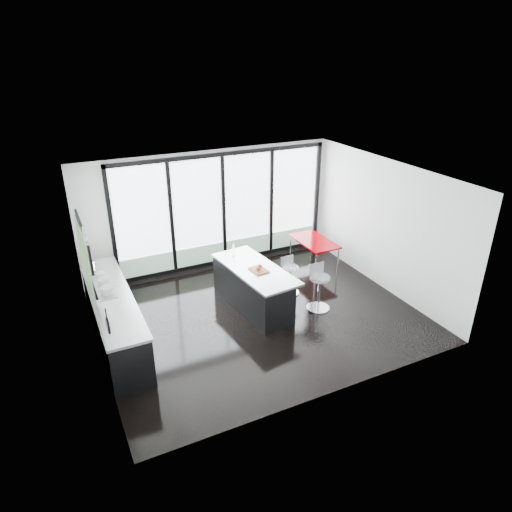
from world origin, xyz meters
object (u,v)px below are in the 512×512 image
island (252,287)px  bar_stool_far (290,280)px  bar_stool_near (319,293)px  red_table (313,253)px

island → bar_stool_far: size_ratio=3.43×
island → bar_stool_near: bearing=-30.5°
bar_stool_near → bar_stool_far: size_ratio=1.16×
bar_stool_near → bar_stool_far: 0.84m
island → red_table: bearing=26.1°
island → bar_stool_near: island is taller
bar_stool_near → red_table: bar_stool_near is taller
island → bar_stool_far: (0.96, 0.13, -0.12)m
island → red_table: island is taller
bar_stool_near → island: bearing=149.0°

